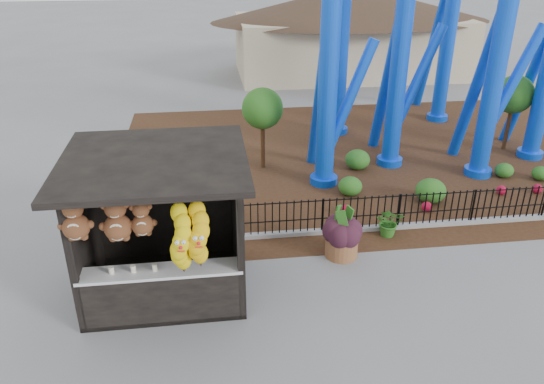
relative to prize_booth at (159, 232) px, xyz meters
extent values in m
plane|color=slate|center=(3.03, -0.89, -1.54)|extent=(120.00, 120.00, 0.00)
cube|color=#331E11|center=(7.03, 7.11, -1.53)|extent=(18.00, 12.00, 0.02)
cube|color=gray|center=(7.03, 2.11, -1.48)|extent=(18.00, 0.18, 0.12)
cube|color=black|center=(0.03, 0.31, -1.49)|extent=(3.20, 2.60, 0.10)
cube|color=black|center=(0.03, 1.55, -0.04)|extent=(3.20, 0.12, 3.00)
cube|color=black|center=(-1.51, 0.31, -0.04)|extent=(0.12, 2.60, 3.00)
cube|color=black|center=(1.57, 0.31, -0.04)|extent=(0.12, 2.60, 3.00)
cube|color=black|center=(0.03, 0.06, 1.52)|extent=(3.50, 3.40, 0.12)
cube|color=black|center=(-1.50, -0.92, -0.04)|extent=(0.14, 0.14, 3.00)
cube|color=black|center=(1.56, -0.92, -0.04)|extent=(0.14, 0.14, 3.00)
cube|color=black|center=(0.03, -0.74, -0.99)|extent=(3.00, 0.50, 1.10)
cube|color=silver|center=(0.03, -0.74, -0.42)|extent=(3.10, 0.55, 0.06)
cylinder|color=black|center=(0.03, -1.14, 1.31)|extent=(2.90, 0.04, 0.04)
cylinder|color=blue|center=(4.53, 5.11, 1.96)|extent=(0.56, 0.56, 7.00)
cylinder|color=blue|center=(4.53, 5.11, -1.42)|extent=(0.84, 0.84, 0.24)
cylinder|color=blue|center=(7.03, 6.31, 2.11)|extent=(0.56, 0.56, 7.30)
cylinder|color=blue|center=(7.03, 6.31, -1.42)|extent=(0.84, 0.84, 0.24)
cylinder|color=blue|center=(9.53, 5.11, 2.21)|extent=(0.56, 0.56, 7.50)
cylinder|color=blue|center=(9.53, 5.11, -1.42)|extent=(0.84, 0.84, 0.24)
cylinder|color=blue|center=(12.03, 6.31, -1.42)|extent=(0.84, 0.84, 0.24)
cylinder|color=blue|center=(6.03, 9.61, 3.21)|extent=(0.56, 0.56, 9.50)
cylinder|color=blue|center=(6.03, 9.61, -1.42)|extent=(0.84, 0.84, 0.24)
cylinder|color=blue|center=(10.53, 10.61, -1.42)|extent=(0.84, 0.84, 0.24)
cylinder|color=blue|center=(4.53, 6.01, 1.08)|extent=(0.36, 2.21, 5.85)
cylinder|color=blue|center=(5.23, 5.41, 0.91)|extent=(1.62, 0.32, 3.73)
cylinder|color=blue|center=(7.03, 7.21, 1.20)|extent=(0.36, 2.29, 6.10)
cylinder|color=blue|center=(7.73, 6.61, 1.01)|extent=(1.67, 0.32, 3.88)
cylinder|color=blue|center=(9.53, 6.01, 1.27)|extent=(0.36, 2.34, 6.26)
cylinder|color=blue|center=(10.23, 5.41, 1.08)|extent=(1.71, 0.32, 3.99)
cylinder|color=blue|center=(12.03, 7.21, 0.93)|extent=(0.36, 2.10, 5.53)
cylinder|color=brown|center=(4.06, 1.05, -1.27)|extent=(0.85, 0.85, 0.55)
ellipsoid|color=black|center=(4.06, 1.05, -0.67)|extent=(0.70, 0.70, 0.64)
imported|color=#1F611C|center=(5.48, 1.81, -1.16)|extent=(0.81, 0.74, 0.77)
ellipsoid|color=#25581A|center=(5.12, 4.19, -1.25)|extent=(0.69, 0.69, 0.55)
ellipsoid|color=#25581A|center=(7.26, 3.46, -1.18)|extent=(0.86, 0.86, 0.69)
ellipsoid|color=#25581A|center=(10.25, 4.81, -1.30)|extent=(0.56, 0.56, 0.45)
ellipsoid|color=#25581A|center=(5.85, 6.04, -1.20)|extent=(0.80, 0.80, 0.64)
ellipsoid|color=#25581A|center=(11.26, 4.46, -1.31)|extent=(0.54, 0.54, 0.43)
sphere|color=#AC0B2B|center=(4.69, 3.01, -1.39)|extent=(0.28, 0.28, 0.28)
sphere|color=#AC0B2B|center=(6.94, 2.92, -1.39)|extent=(0.28, 0.28, 0.28)
sphere|color=#AC0B2B|center=(9.52, 3.64, -1.39)|extent=(0.28, 0.28, 0.28)
sphere|color=#AC0B2B|center=(10.63, 3.59, -1.39)|extent=(0.28, 0.28, 0.28)
cube|color=#BFAD8C|center=(9.03, 19.11, -0.04)|extent=(12.00, 6.00, 3.00)
camera|label=1|loc=(1.04, -9.35, 5.32)|focal=35.00mm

